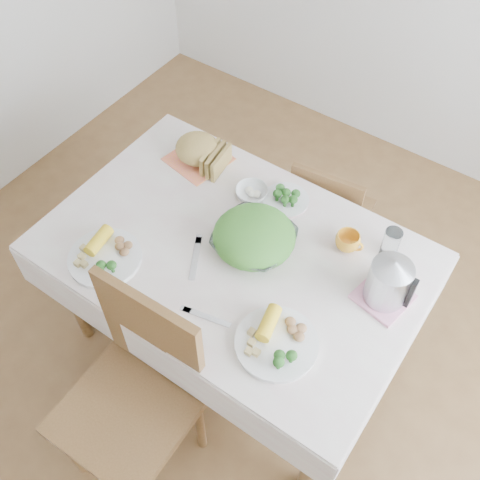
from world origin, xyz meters
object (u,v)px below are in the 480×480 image
Objects in this scene: chair_near at (127,417)px; chair_far at (333,203)px; dinner_plate_left at (105,258)px; dinner_plate_right at (276,344)px; salad_bowl at (254,240)px; electric_kettle at (389,280)px; dining_table at (234,301)px; yellow_mug at (348,241)px.

chair_near is 1.40m from chair_far.
dinner_plate_right is (0.75, 0.07, 0.00)m from dinner_plate_left.
electric_kettle is (0.53, 0.08, 0.08)m from salad_bowl.
chair_far is 2.75× the size of dinner_plate_left.
chair_near reaches higher than dinner_plate_left.
dining_table is 4.52× the size of salad_bowl.
dinner_plate_left reaches higher than dining_table.
chair_far is 0.86m from electric_kettle.
electric_kettle is (0.22, 0.39, 0.11)m from dinner_plate_right.
dinner_plate_left is (-0.49, -1.03, 0.31)m from chair_far.
dinner_plate_right is at bearing 5.45° from dinner_plate_left.
dining_table is 1.75× the size of chair_far.
dining_table is at bearing 145.22° from dinner_plate_right.
yellow_mug is at bearing 34.08° from salad_bowl.
dinner_plate_left is at bearing -139.37° from dining_table.
yellow_mug reaches higher than dinner_plate_right.
dinner_plate_right is at bearing -138.99° from electric_kettle.
chair_far reaches higher than dinner_plate_left.
salad_bowl is (0.06, 0.06, 0.42)m from dining_table.
dinner_plate_right is at bearing 48.13° from chair_near.
electric_kettle is (0.59, 0.14, 0.51)m from dining_table.
salad_bowl is 0.54m from electric_kettle.
dinner_plate_right is 0.53m from yellow_mug.
electric_kettle is at bearing 123.37° from chair_far.
chair_far is 1.04m from dinner_plate_right.
salad_bowl reaches higher than dining_table.
chair_near is at bearing -130.27° from dinner_plate_right.
yellow_mug is at bearing 90.54° from dinner_plate_right.
dinner_plate_left is (-0.38, -0.33, 0.40)m from dining_table.
dinner_plate_right is 0.47m from electric_kettle.
chair_near is 0.61m from dinner_plate_left.
dining_table is at bearing 74.36° from chair_far.
salad_bowl is (-0.05, -0.64, 0.33)m from chair_far.
electric_kettle reaches higher than chair_far.
dinner_plate_left and dinner_plate_right have the same top height.
yellow_mug is 0.46× the size of electric_kettle.
chair_near is 1.09m from yellow_mug.
dining_table is at bearing 88.26° from chair_near.
chair_far reaches higher than salad_bowl.
salad_bowl is 1.06× the size of dinner_plate_left.
dinner_plate_right is at bearing 98.22° from chair_far.
chair_near is 1.10m from electric_kettle.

